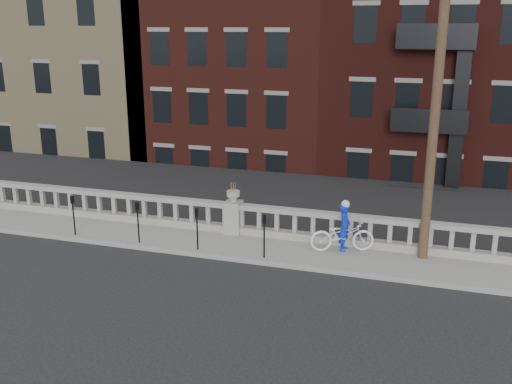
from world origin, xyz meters
TOP-DOWN VIEW (x-y plane):
  - ground at (0.00, 0.00)m, footprint 120.00×120.00m
  - sidewalk at (0.00, 3.00)m, footprint 32.00×2.20m
  - balustrade at (0.00, 3.95)m, footprint 28.00×0.34m
  - planter_pedestal at (0.00, 3.95)m, footprint 0.55×0.55m
  - lower_level at (0.56, 23.04)m, footprint 80.00×44.00m
  - utility_pole at (6.20, 3.60)m, footprint 1.60×0.28m
  - parking_meter_a at (-5.02, 2.15)m, footprint 0.10×0.09m
  - parking_meter_b at (-2.62, 2.15)m, footprint 0.10×0.09m
  - parking_meter_c at (-0.56, 2.15)m, footprint 0.10×0.09m
  - parking_meter_d at (1.61, 2.15)m, footprint 0.10×0.09m
  - bicycle at (3.77, 3.41)m, footprint 2.10×1.32m
  - cyclist at (3.82, 3.50)m, footprint 0.37×0.56m

SIDE VIEW (x-z plane):
  - ground at x=0.00m, z-range 0.00..0.00m
  - sidewalk at x=0.00m, z-range 0.00..0.15m
  - balustrade at x=0.00m, z-range 0.13..1.16m
  - bicycle at x=3.77m, z-range 0.15..1.19m
  - planter_pedestal at x=0.00m, z-range -0.05..1.71m
  - cyclist at x=3.82m, z-range 0.15..1.67m
  - parking_meter_a at x=-5.02m, z-range 0.32..1.68m
  - parking_meter_b at x=-2.62m, z-range 0.32..1.68m
  - parking_meter_c at x=-0.56m, z-range 0.32..1.68m
  - parking_meter_d at x=1.61m, z-range 0.32..1.68m
  - lower_level at x=0.56m, z-range -7.77..13.03m
  - utility_pole at x=6.20m, z-range 0.24..10.24m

